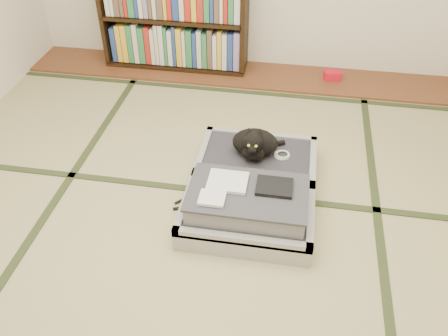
# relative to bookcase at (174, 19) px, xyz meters

# --- Properties ---
(floor) EXTENTS (4.50, 4.50, 0.00)m
(floor) POSITION_rel_bookcase_xyz_m (0.68, -2.07, -0.45)
(floor) COLOR tan
(floor) RESTS_ON ground
(wood_strip) EXTENTS (4.00, 0.50, 0.02)m
(wood_strip) POSITION_rel_bookcase_xyz_m (0.68, -0.07, -0.44)
(wood_strip) COLOR brown
(wood_strip) RESTS_ON ground
(red_item) EXTENTS (0.16, 0.11, 0.07)m
(red_item) POSITION_rel_bookcase_xyz_m (1.42, -0.04, -0.40)
(red_item) COLOR red
(red_item) RESTS_ON wood_strip
(tatami_borders) EXTENTS (4.00, 4.50, 0.01)m
(tatami_borders) POSITION_rel_bookcase_xyz_m (0.68, -1.58, -0.45)
(tatami_borders) COLOR #2D381E
(tatami_borders) RESTS_ON ground
(bookcase) EXTENTS (1.28, 0.29, 0.92)m
(bookcase) POSITION_rel_bookcase_xyz_m (0.00, 0.00, 0.00)
(bookcase) COLOR black
(bookcase) RESTS_ON wood_strip
(suitcase) EXTENTS (0.77, 1.03, 0.30)m
(suitcase) POSITION_rel_bookcase_xyz_m (0.91, -1.73, -0.34)
(suitcase) COLOR #A5A5AA
(suitcase) RESTS_ON floor
(cat) EXTENTS (0.34, 0.34, 0.28)m
(cat) POSITION_rel_bookcase_xyz_m (0.89, -1.44, -0.20)
(cat) COLOR black
(cat) RESTS_ON suitcase
(cable_coil) EXTENTS (0.11, 0.11, 0.03)m
(cable_coil) POSITION_rel_bookcase_xyz_m (1.07, -1.41, -0.29)
(cable_coil) COLOR white
(cable_coil) RESTS_ON suitcase
(hanger) EXTENTS (0.38, 0.23, 0.01)m
(hanger) POSITION_rel_bookcase_xyz_m (0.61, -1.79, -0.44)
(hanger) COLOR black
(hanger) RESTS_ON floor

